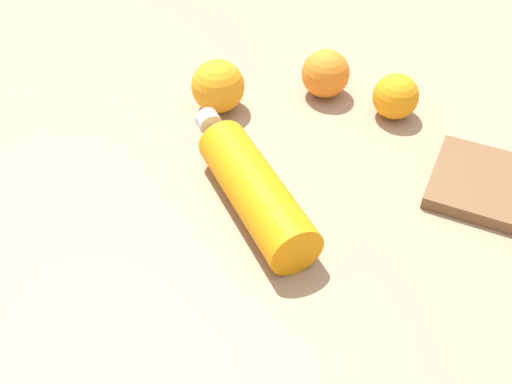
# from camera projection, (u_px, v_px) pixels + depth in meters

# --- Properties ---
(ground_plane) EXTENTS (2.40, 2.40, 0.00)m
(ground_plane) POSITION_uv_depth(u_px,v_px,m) (264.00, 201.00, 0.77)
(ground_plane) COLOR #9E7F60
(water_bottle) EXTENTS (0.19, 0.27, 0.07)m
(water_bottle) POSITION_uv_depth(u_px,v_px,m) (249.00, 181.00, 0.74)
(water_bottle) COLOR orange
(water_bottle) RESTS_ON ground_plane
(orange_0) EXTENTS (0.08, 0.08, 0.08)m
(orange_0) POSITION_uv_depth(u_px,v_px,m) (218.00, 86.00, 0.89)
(orange_0) COLOR orange
(orange_0) RESTS_ON ground_plane
(orange_1) EXTENTS (0.08, 0.08, 0.08)m
(orange_1) POSITION_uv_depth(u_px,v_px,m) (325.00, 74.00, 0.92)
(orange_1) COLOR orange
(orange_1) RESTS_ON ground_plane
(orange_2) EXTENTS (0.07, 0.07, 0.07)m
(orange_2) POSITION_uv_depth(u_px,v_px,m) (396.00, 96.00, 0.88)
(orange_2) COLOR orange
(orange_2) RESTS_ON ground_plane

